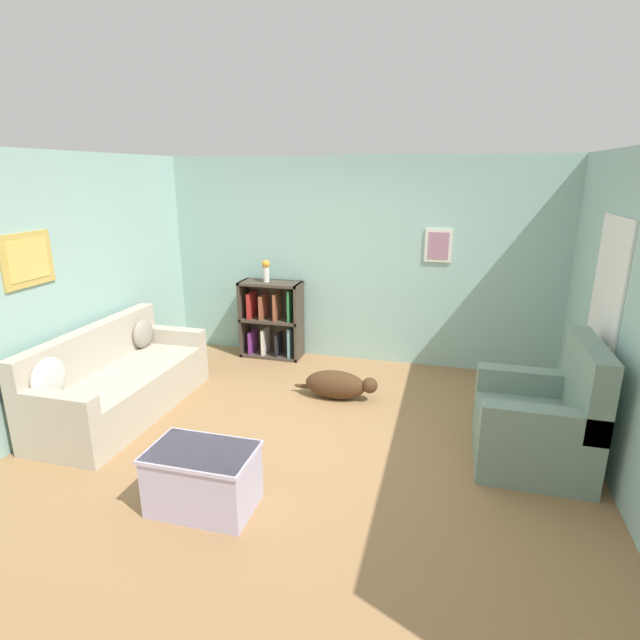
{
  "coord_description": "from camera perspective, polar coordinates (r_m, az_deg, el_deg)",
  "views": [
    {
      "loc": [
        1.17,
        -3.98,
        2.4
      ],
      "look_at": [
        0.0,
        0.4,
        1.05
      ],
      "focal_mm": 28.0,
      "sensor_mm": 36.0,
      "label": 1
    }
  ],
  "objects": [
    {
      "name": "coffee_table",
      "position": [
        3.93,
        -13.24,
        -17.09
      ],
      "size": [
        0.77,
        0.5,
        0.47
      ],
      "color": "#BCB2D1",
      "rests_on": "ground_plane"
    },
    {
      "name": "bookshelf",
      "position": [
        6.7,
        -5.51,
        0.01
      ],
      "size": [
        0.81,
        0.35,
        1.02
      ],
      "color": "#42382D",
      "rests_on": "ground_plane"
    },
    {
      "name": "ground_plane",
      "position": [
        4.79,
        -1.27,
        -13.47
      ],
      "size": [
        14.0,
        14.0,
        0.0
      ],
      "primitive_type": "plane",
      "color": "#997047"
    },
    {
      "name": "wall_back",
      "position": [
        6.44,
        4.31,
        6.68
      ],
      "size": [
        5.6,
        0.13,
        2.6
      ],
      "color": "#93BCB2",
      "rests_on": "ground_plane"
    },
    {
      "name": "recliner_chair",
      "position": [
        4.68,
        23.96,
        -10.57
      ],
      "size": [
        0.9,
        0.99,
        1.1
      ],
      "color": "gray",
      "rests_on": "ground_plane"
    },
    {
      "name": "vase",
      "position": [
        6.54,
        -6.19,
        5.76
      ],
      "size": [
        0.1,
        0.1,
        0.29
      ],
      "color": "silver",
      "rests_on": "bookshelf"
    },
    {
      "name": "dog",
      "position": [
        5.52,
        2.03,
        -7.4
      ],
      "size": [
        0.95,
        0.29,
        0.32
      ],
      "color": "#472D19",
      "rests_on": "ground_plane"
    },
    {
      "name": "wall_left",
      "position": [
        5.56,
        -27.55,
        3.28
      ],
      "size": [
        0.13,
        5.0,
        2.6
      ],
      "color": "#93BCB2",
      "rests_on": "ground_plane"
    },
    {
      "name": "couch",
      "position": [
        5.56,
        -22.0,
        -6.69
      ],
      "size": [
        0.83,
        2.03,
        0.89
      ],
      "color": "#B7AD99",
      "rests_on": "ground_plane"
    },
    {
      "name": "wall_right",
      "position": [
        4.37,
        32.71,
        -0.78
      ],
      "size": [
        0.16,
        5.0,
        2.6
      ],
      "color": "#93BCB2",
      "rests_on": "ground_plane"
    }
  ]
}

